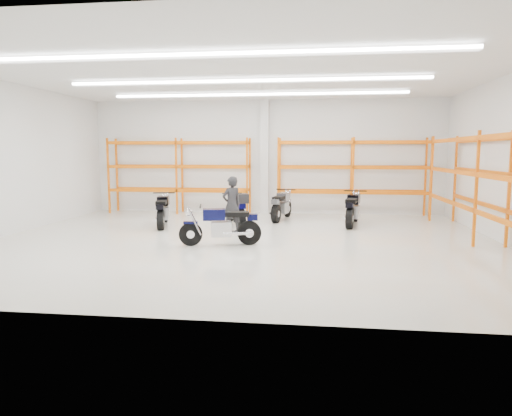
# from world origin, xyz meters

# --- Properties ---
(ground) EXTENTS (14.00, 14.00, 0.00)m
(ground) POSITION_xyz_m (0.00, 0.00, 0.00)
(ground) COLOR beige
(ground) RESTS_ON ground
(room_shell) EXTENTS (14.02, 12.02, 4.51)m
(room_shell) POSITION_xyz_m (0.00, 0.03, 3.28)
(room_shell) COLOR white
(room_shell) RESTS_ON ground
(motorcycle_main) EXTENTS (2.15, 0.80, 1.07)m
(motorcycle_main) POSITION_xyz_m (-0.40, -0.60, 0.50)
(motorcycle_main) COLOR black
(motorcycle_main) RESTS_ON ground
(motorcycle_back_a) EXTENTS (0.81, 2.18, 1.08)m
(motorcycle_back_a) POSITION_xyz_m (-2.99, 2.11, 0.51)
(motorcycle_back_a) COLOR black
(motorcycle_back_a) RESTS_ON ground
(motorcycle_back_b) EXTENTS (1.13, 2.08, 1.12)m
(motorcycle_back_b) POSITION_xyz_m (-0.61, 2.73, 0.54)
(motorcycle_back_b) COLOR black
(motorcycle_back_b) RESTS_ON ground
(motorcycle_back_c) EXTENTS (0.85, 2.18, 1.08)m
(motorcycle_back_c) POSITION_xyz_m (0.80, 4.02, 0.51)
(motorcycle_back_c) COLOR black
(motorcycle_back_c) RESTS_ON ground
(motorcycle_back_d) EXTENTS (0.89, 2.30, 1.14)m
(motorcycle_back_d) POSITION_xyz_m (3.24, 3.08, 0.53)
(motorcycle_back_d) COLOR black
(motorcycle_back_d) RESTS_ON ground
(standing_man) EXTENTS (0.74, 0.72, 1.72)m
(standing_man) POSITION_xyz_m (-0.52, 1.25, 0.86)
(standing_man) COLOR black
(standing_man) RESTS_ON ground
(structural_column) EXTENTS (0.32, 0.32, 4.50)m
(structural_column) POSITION_xyz_m (0.00, 5.82, 2.25)
(structural_column) COLOR white
(structural_column) RESTS_ON ground
(pallet_racking_back_left) EXTENTS (5.67, 0.87, 3.00)m
(pallet_racking_back_left) POSITION_xyz_m (-3.40, 5.48, 1.79)
(pallet_racking_back_left) COLOR #FF7100
(pallet_racking_back_left) RESTS_ON ground
(pallet_racking_back_right) EXTENTS (5.67, 0.87, 3.00)m
(pallet_racking_back_right) POSITION_xyz_m (3.40, 5.48, 1.79)
(pallet_racking_back_right) COLOR #FF7100
(pallet_racking_back_right) RESTS_ON ground
(pallet_racking_side) EXTENTS (0.87, 9.07, 3.00)m
(pallet_racking_side) POSITION_xyz_m (6.48, 0.00, 1.81)
(pallet_racking_side) COLOR #FF7100
(pallet_racking_side) RESTS_ON ground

